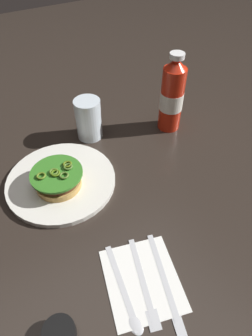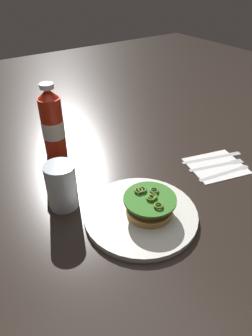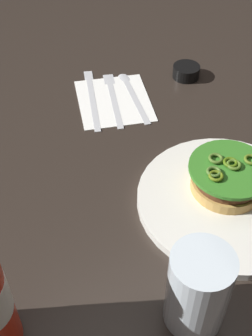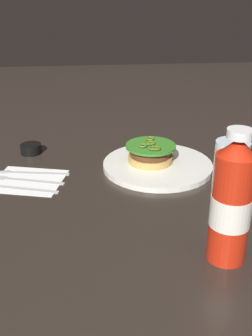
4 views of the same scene
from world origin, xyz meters
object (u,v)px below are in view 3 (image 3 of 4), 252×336
water_glass (198,290)px  condiment_cup (186,72)px  butter_knife (92,94)px  napkin (114,100)px  spoon_utensil (131,89)px  burger_sandwich (228,177)px  dinner_plate (226,200)px  fork_utensil (113,93)px

water_glass → condiment_cup: 0.55m
water_glass → butter_knife: size_ratio=0.61×
napkin → spoon_utensil: 0.05m
water_glass → burger_sandwich: bearing=-45.5°
dinner_plate → water_glass: (-0.14, 0.15, 0.05)m
napkin → butter_knife: butter_knife is taller
burger_sandwich → water_glass: (-0.16, 0.16, 0.02)m
dinner_plate → butter_knife: dinner_plate is taller
condiment_cup → napkin: condiment_cup is taller
water_glass → spoon_utensil: (0.48, -0.15, -0.06)m
water_glass → fork_utensil: 0.49m
dinner_plate → water_glass: size_ratio=2.27×
napkin → spoon_utensil: (0.02, -0.05, 0.00)m
burger_sandwich → spoon_utensil: burger_sandwich is taller
water_glass → fork_utensil: (0.48, -0.11, -0.06)m
water_glass → fork_utensil: water_glass is taller
dinner_plate → fork_utensil: 0.34m
dinner_plate → water_glass: 0.21m
fork_utensil → butter_knife: size_ratio=0.90×
water_glass → napkin: water_glass is taller
burger_sandwich → water_glass: bearing=134.5°
condiment_cup → napkin: bearing=93.6°
burger_sandwich → condiment_cup: burger_sandwich is taller
dinner_plate → napkin: (0.32, 0.04, -0.01)m
dinner_plate → butter_knife: 0.37m
condiment_cup → spoon_utensil: 0.13m
condiment_cup → butter_knife: size_ratio=0.28×
water_glass → butter_knife: water_glass is taller
dinner_plate → butter_knife: size_ratio=1.39×
dinner_plate → napkin: bearing=7.8°
burger_sandwich → napkin: burger_sandwich is taller
spoon_utensil → butter_knife: size_ratio=0.89×
burger_sandwich → spoon_utensil: (0.32, 0.01, -0.03)m
dinner_plate → condiment_cup: bearing=-21.5°
water_glass → condiment_cup: water_glass is taller
condiment_cup → water_glass: bearing=149.4°
fork_utensil → butter_knife: same height
condiment_cup → butter_knife: (0.02, 0.21, -0.01)m
condiment_cup → fork_utensil: condiment_cup is taller
water_glass → butter_knife: (0.50, -0.07, -0.06)m
fork_utensil → burger_sandwich: bearing=-171.3°
condiment_cup → spoon_utensil: (0.01, 0.13, -0.01)m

